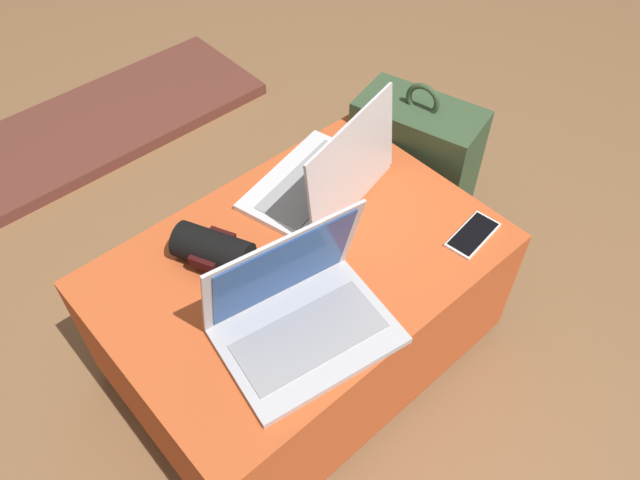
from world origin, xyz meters
name	(u,v)px	position (x,y,z in m)	size (l,w,h in m)	color
ground_plane	(304,353)	(0.00, 0.00, 0.00)	(14.00, 14.00, 0.00)	olive
ottoman	(302,310)	(0.00, 0.00, 0.21)	(0.93, 0.64, 0.42)	maroon
laptop_near	(299,313)	(-0.12, -0.14, 0.48)	(0.39, 0.31, 0.26)	silver
laptop_far	(327,178)	(0.19, 0.12, 0.48)	(0.41, 0.33, 0.26)	silver
cell_phone	(473,235)	(0.36, -0.23, 0.43)	(0.16, 0.09, 0.01)	white
backpack	(413,173)	(0.58, 0.15, 0.24)	(0.32, 0.39, 0.57)	#385133
wrist_brace	(213,249)	(-0.15, 0.13, 0.47)	(0.15, 0.20, 0.09)	black
fireplace_hearth	(84,132)	(0.00, 1.30, 0.02)	(1.40, 0.50, 0.04)	brown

